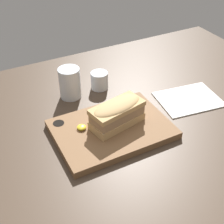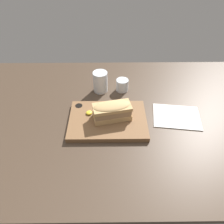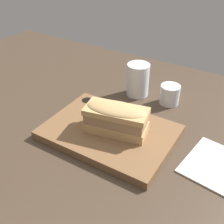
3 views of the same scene
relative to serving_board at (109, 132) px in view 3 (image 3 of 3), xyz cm
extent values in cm
cube|color=#423326|center=(-3.77, 5.06, -2.15)|extent=(164.53, 96.70, 2.00)
cube|color=brown|center=(0.09, -0.06, 0.00)|extent=(34.18, 24.25, 2.29)
cylinder|color=black|center=(-13.60, 8.67, 0.63)|extent=(3.40, 3.40, 1.14)
cube|color=tan|center=(1.97, 0.22, 2.42)|extent=(17.47, 10.56, 2.56)
cube|color=#9E7A56|center=(1.97, 0.22, 5.12)|extent=(16.77, 10.13, 2.84)
cube|color=tan|center=(1.97, 0.22, 7.30)|extent=(17.47, 10.56, 1.53)
ellipsoid|color=tan|center=(1.97, 0.22, 7.94)|extent=(17.12, 10.35, 2.30)
ellipsoid|color=yellow|center=(-8.37, 3.08, 1.69)|extent=(2.76, 2.76, 1.10)
cylinder|color=silver|center=(-3.70, 23.85, 4.30)|extent=(7.41, 7.41, 10.89)
cylinder|color=silver|center=(-3.70, 23.85, 1.50)|extent=(6.52, 6.52, 4.90)
cylinder|color=silver|center=(7.58, 24.14, 1.99)|extent=(6.28, 6.28, 6.27)
cylinder|color=#5B141E|center=(7.58, 24.14, 1.13)|extent=(5.65, 5.65, 4.16)
camera|label=1|loc=(-32.88, -63.72, 60.99)|focal=50.00mm
camera|label=2|loc=(1.19, -69.95, 67.63)|focal=35.00mm
camera|label=3|loc=(32.05, -50.98, 47.46)|focal=45.00mm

